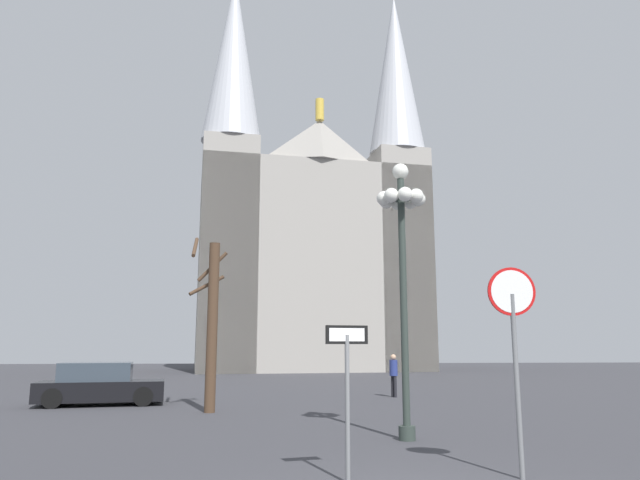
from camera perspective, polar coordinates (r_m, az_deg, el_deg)
The scene contains 7 objects.
cathedral at distance 48.71m, azimuth -0.89°, elevation 0.20°, with size 19.57×13.20×33.56m.
stop_sign at distance 9.76m, azimuth 18.48°, elevation -8.23°, with size 0.78×0.08×3.23m.
one_way_arrow_sign at distance 9.03m, azimuth 2.69°, elevation -13.45°, with size 0.67×0.17×2.29m.
street_lamp at distance 13.25m, azimuth 8.06°, elevation -0.06°, with size 1.13×1.13×6.13m.
bare_tree at distance 18.46m, azimuth -10.59°, elevation -7.77°, with size 1.20×1.50×5.46m.
parked_car_near_black at distance 21.73m, azimuth -20.79°, elevation -13.16°, with size 4.37×2.52×1.42m.
pedestrian_walking at distance 23.61m, azimuth 7.23°, elevation -12.65°, with size 0.32×0.32×1.65m.
Camera 1 is at (-2.01, -7.29, 1.99)m, focal length 32.61 mm.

